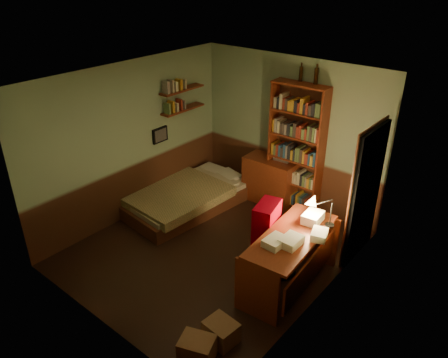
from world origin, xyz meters
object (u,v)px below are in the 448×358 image
Objects in this scene: bed at (187,190)px; cardboard_box_b at (221,332)px; office_chair at (280,237)px; desk at (290,261)px; desk_lamp at (332,204)px; bookshelf at (296,149)px; cardboard_box_a at (197,349)px; mini_stereo at (283,156)px; dresser at (270,180)px.

bed is 6.01× the size of cardboard_box_b.
office_chair is at bearing 97.70° from cardboard_box_b.
desk is 1.34m from cardboard_box_b.
desk_lamp is 0.59× the size of office_chair.
desk is 0.38m from office_chair.
bookshelf is at bearing 45.53° from bed.
cardboard_box_b is at bearing 85.01° from cardboard_box_a.
cardboard_box_a is (-0.39, -2.18, -1.01)m from desk_lamp.
cardboard_box_b is (1.25, -3.18, -0.77)m from mini_stereo.
mini_stereo is at bearing 111.49° from cardboard_box_b.
cardboard_box_a is (1.22, -3.55, -0.76)m from mini_stereo.
bed is at bearing 154.33° from office_chair.
dresser is 1.99m from office_chair.
bed is at bearing 141.03° from cardboard_box_b.
cardboard_box_b is (0.03, 0.37, -0.01)m from cardboard_box_a.
desk_lamp reaches higher than mini_stereo.
dresser is 2.31m from desk.
dresser is 2.47× the size of cardboard_box_a.
cardboard_box_a reaches higher than cardboard_box_b.
desk_lamp is (0.26, 0.50, 0.74)m from desk.
cardboard_box_b is (2.42, -1.96, -0.20)m from bed.
bookshelf is (0.43, 0.08, 0.70)m from dresser.
desk_lamp reaches higher than cardboard_box_a.
cardboard_box_a is at bearing -69.85° from dresser.
dresser is (1.00, 1.10, 0.09)m from bed.
bookshelf reaches higher than office_chair.
office_chair is (-0.29, 0.19, 0.15)m from desk.
bed is 1.79m from mini_stereo.
bookshelf reaches higher than desk_lamp.
dresser reaches higher than bed.
desk_lamp is 2.11m from cardboard_box_b.
cardboard_box_b is (0.20, -1.49, -0.44)m from office_chair.
dresser is 2.54× the size of cardboard_box_b.
bed reaches higher than cardboard_box_b.
bed is 2.37× the size of dresser.
bookshelf is at bearing 107.55° from cardboard_box_b.
bed is 1.49m from dresser.
bed is 2.60m from desk.
desk is at bearing 85.99° from cardboard_box_b.
desk is 0.94m from desk_lamp.
cardboard_box_b is (1.42, -3.05, -0.28)m from dresser.
cardboard_box_b is at bearing -99.14° from desk.
bookshelf is at bearing 149.14° from desk_lamp.
bookshelf is 3.44m from cardboard_box_b.
dresser is at bearing 125.67° from desk.
desk_lamp is at bearing -36.95° from dresser.
bookshelf is 1.45× the size of desk.
desk is at bearing -59.81° from mini_stereo.
cardboard_box_b is at bearing -96.11° from office_chair.
cardboard_box_b is at bearing -66.96° from dresser.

